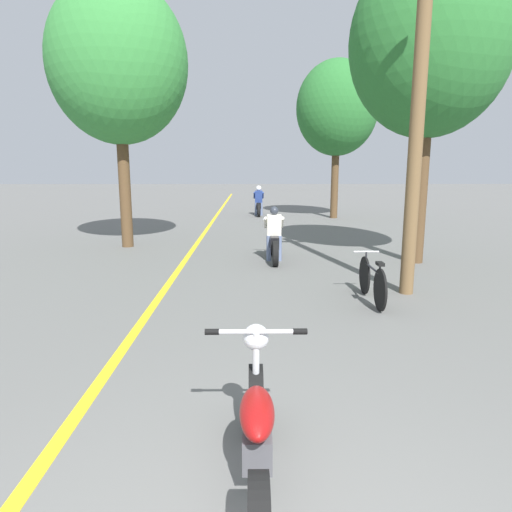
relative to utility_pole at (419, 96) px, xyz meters
name	(u,v)px	position (x,y,z in m)	size (l,w,h in m)	color
lane_stripe_center	(202,236)	(-4.41, 6.92, -3.39)	(0.14, 48.00, 0.01)	yellow
utility_pole	(419,96)	(0.00, 0.00, 0.00)	(1.10, 0.24, 6.60)	brown
roadside_tree_right_near	(430,44)	(1.13, 2.70, 1.49)	(3.54, 3.18, 6.94)	#513A23
roadside_tree_right_far	(337,109)	(0.90, 12.37, 1.30)	(3.50, 3.15, 6.73)	#513A23
roadside_tree_left	(118,63)	(-6.32, 4.97, 1.55)	(3.70, 3.33, 7.09)	#513A23
motorcycle_foreground	(257,432)	(-2.76, -5.03, -2.97)	(0.80, 2.01, 1.01)	black
motorcycle_rider_lead	(274,240)	(-2.24, 2.96, -2.89)	(0.50, 1.95, 1.31)	black
motorcycle_rider_far	(259,204)	(-2.43, 13.48, -2.86)	(0.50, 1.95, 1.39)	black
bicycle_parked	(372,281)	(-0.77, -0.52, -3.03)	(0.44, 1.67, 0.79)	black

